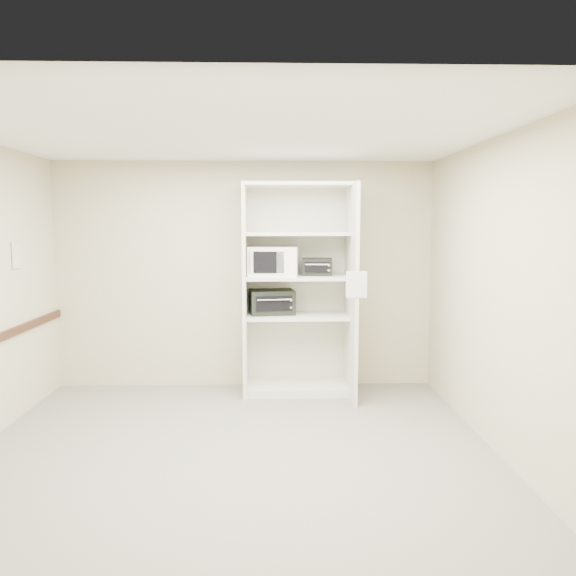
{
  "coord_description": "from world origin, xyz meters",
  "views": [
    {
      "loc": [
        0.34,
        -4.72,
        1.94
      ],
      "look_at": [
        0.5,
        1.34,
        1.27
      ],
      "focal_mm": 35.0,
      "sensor_mm": 36.0,
      "label": 1
    }
  ],
  "objects_px": {
    "toaster_oven_upper": "(317,267)",
    "toaster_oven_lower": "(272,302)",
    "microwave": "(274,261)",
    "shelving_unit": "(301,296)"
  },
  "relations": [
    {
      "from": "microwave",
      "to": "toaster_oven_lower",
      "type": "bearing_deg",
      "value": 128.18
    },
    {
      "from": "shelving_unit",
      "to": "toaster_oven_lower",
      "type": "height_order",
      "value": "shelving_unit"
    },
    {
      "from": "toaster_oven_upper",
      "to": "toaster_oven_lower",
      "type": "bearing_deg",
      "value": -178.74
    },
    {
      "from": "microwave",
      "to": "toaster_oven_upper",
      "type": "bearing_deg",
      "value": 9.33
    },
    {
      "from": "microwave",
      "to": "toaster_oven_lower",
      "type": "xyz_separation_m",
      "value": [
        -0.02,
        0.04,
        -0.48
      ]
    },
    {
      "from": "microwave",
      "to": "toaster_oven_lower",
      "type": "height_order",
      "value": "microwave"
    },
    {
      "from": "microwave",
      "to": "toaster_oven_upper",
      "type": "xyz_separation_m",
      "value": [
        0.5,
        0.03,
        -0.07
      ]
    },
    {
      "from": "toaster_oven_upper",
      "to": "microwave",
      "type": "bearing_deg",
      "value": -174.25
    },
    {
      "from": "shelving_unit",
      "to": "microwave",
      "type": "relative_size",
      "value": 4.35
    },
    {
      "from": "microwave",
      "to": "toaster_oven_upper",
      "type": "distance_m",
      "value": 0.5
    }
  ]
}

